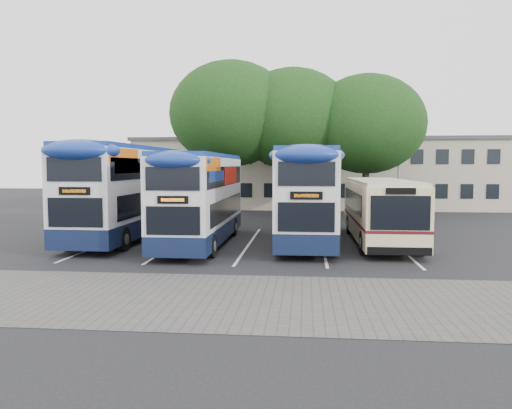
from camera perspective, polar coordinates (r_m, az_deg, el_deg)
The scene contains 12 objects.
ground at distance 19.19m, azimuth 8.85°, elevation -6.97°, with size 120.00×120.00×0.00m, color black.
paving_strip at distance 14.31m, azimuth 1.86°, elevation -10.86°, with size 40.00×6.00×0.01m, color #595654.
bay_lines at distance 24.22m, azimuth -0.76°, elevation -4.51°, with size 14.12×11.00×0.01m.
depot_building at distance 45.78m, azimuth 6.95°, elevation 3.66°, with size 32.40×8.40×6.20m.
lamp_post at distance 39.41m, azimuth 16.04°, elevation 6.19°, with size 0.25×1.05×9.06m.
tree_left at distance 36.77m, azimuth -2.82°, elevation 10.29°, with size 8.95×8.95×11.33m.
tree_mid at distance 36.80m, azimuth 4.20°, elevation 9.70°, with size 8.61×8.61×10.82m.
tree_right at distance 36.67m, azimuth 12.53°, elevation 8.94°, with size 8.28×8.28×10.24m.
bus_dd_left at distance 26.61m, azimuth -14.66°, elevation 1.84°, with size 2.78×11.46×4.78m.
bus_dd_mid at distance 23.98m, azimuth -6.25°, elevation 1.10°, with size 2.52×10.40×4.33m.
bus_dd_right at distance 24.64m, azimuth 5.72°, elevation 1.49°, with size 2.65×10.95×4.56m.
bus_single at distance 25.23m, azimuth 13.96°, elevation -0.28°, with size 2.64×10.37×3.09m.
Camera 1 is at (-1.12, -18.77, 3.79)m, focal length 35.00 mm.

